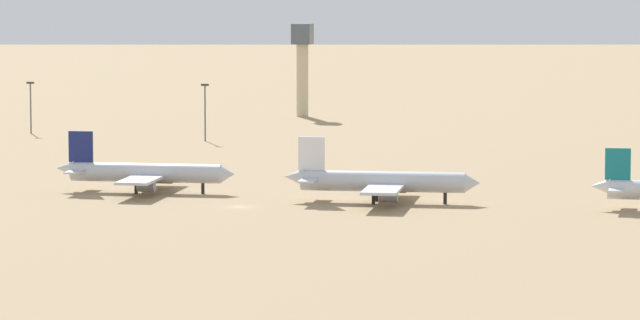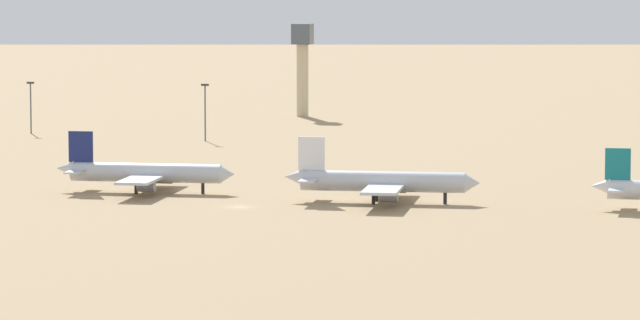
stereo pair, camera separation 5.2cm
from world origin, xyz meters
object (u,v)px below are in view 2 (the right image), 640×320
(parked_jet_white_3, at_px, (381,182))
(light_pole_mid, at_px, (205,107))
(control_tower, at_px, (303,61))
(light_pole_west, at_px, (31,103))
(parked_jet_navy_2, at_px, (144,173))

(parked_jet_white_3, relative_size, light_pole_mid, 2.53)
(control_tower, xyz_separation_m, light_pole_west, (-52.68, -66.20, -7.75))
(parked_jet_white_3, xyz_separation_m, light_pole_mid, (-61.68, 105.22, 4.21))
(parked_jet_white_3, bearing_deg, light_pole_west, 129.37)
(parked_jet_navy_2, height_order, parked_jet_white_3, parked_jet_white_3)
(light_pole_mid, bearing_deg, parked_jet_navy_2, -80.08)
(parked_jet_navy_2, distance_m, control_tower, 177.40)
(light_pole_west, bearing_deg, parked_jet_navy_2, -59.61)
(control_tower, bearing_deg, parked_jet_white_3, -72.81)
(light_pole_west, bearing_deg, parked_jet_white_3, -46.72)
(control_tower, relative_size, light_pole_mid, 1.88)
(parked_jet_white_3, distance_m, light_pole_mid, 122.04)
(parked_jet_navy_2, height_order, light_pole_mid, light_pole_mid)
(parked_jet_navy_2, bearing_deg, control_tower, 90.73)
(control_tower, relative_size, light_pole_west, 1.99)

